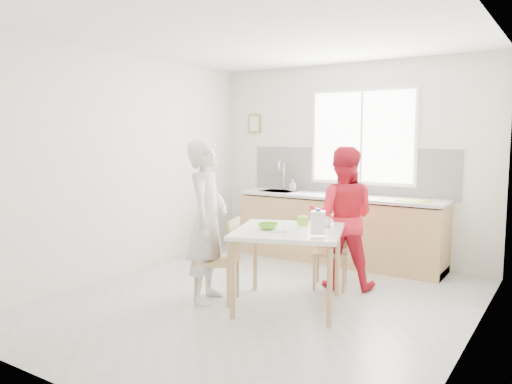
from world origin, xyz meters
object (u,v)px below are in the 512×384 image
(person_red, at_px, (342,218))
(bowl_green, at_px, (268,226))
(wine_bottle_b, at_px, (353,184))
(chair_far, at_px, (331,247))
(person_white, at_px, (207,221))
(milk_jug, at_px, (318,222))
(bowl_white, at_px, (322,223))
(wine_bottle_a, at_px, (347,182))
(dining_table, at_px, (289,237))
(chair_left, at_px, (223,256))

(person_red, xyz_separation_m, bowl_green, (-0.35, -1.03, 0.02))
(wine_bottle_b, bearing_deg, chair_far, -78.52)
(person_white, bearing_deg, milk_jug, -103.48)
(person_white, relative_size, milk_jug, 7.00)
(chair_far, xyz_separation_m, wine_bottle_b, (-0.25, 1.22, 0.62))
(person_red, bearing_deg, person_white, 31.38)
(bowl_white, relative_size, wine_bottle_a, 0.75)
(bowl_white, xyz_separation_m, wine_bottle_b, (-0.39, 1.77, 0.25))
(bowl_white, height_order, wine_bottle_b, wine_bottle_b)
(dining_table, relative_size, chair_far, 1.61)
(wine_bottle_a, bearing_deg, milk_jug, -73.53)
(chair_far, xyz_separation_m, bowl_green, (-0.23, -1.00, 0.37))
(person_red, relative_size, wine_bottle_a, 4.99)
(person_red, height_order, bowl_green, person_red)
(person_red, relative_size, wine_bottle_b, 5.32)
(dining_table, xyz_separation_m, wine_bottle_a, (-0.27, 2.11, 0.37))
(bowl_green, distance_m, wine_bottle_a, 2.24)
(person_white, height_order, bowl_white, person_white)
(bowl_green, distance_m, milk_jug, 0.58)
(chair_left, xyz_separation_m, chair_far, (0.70, 1.11, -0.03))
(wine_bottle_a, bearing_deg, bowl_green, -87.43)
(wine_bottle_a, bearing_deg, bowl_white, -75.13)
(person_white, bearing_deg, bowl_white, -77.73)
(bowl_white, distance_m, wine_bottle_a, 1.85)
(milk_jug, bearing_deg, bowl_white, 92.53)
(chair_left, height_order, milk_jug, milk_jug)
(chair_left, height_order, wine_bottle_a, wine_bottle_a)
(person_red, distance_m, milk_jug, 1.10)
(wine_bottle_a, bearing_deg, chair_left, -99.08)
(dining_table, height_order, person_red, person_red)
(bowl_green, distance_m, bowl_white, 0.58)
(dining_table, relative_size, bowl_white, 5.46)
(person_red, bearing_deg, milk_jug, 82.35)
(chair_left, bearing_deg, bowl_white, 104.25)
(person_white, distance_m, bowl_white, 1.18)
(bowl_white, distance_m, wine_bottle_b, 1.83)
(dining_table, xyz_separation_m, chair_far, (0.06, 0.88, -0.26))
(dining_table, relative_size, wine_bottle_a, 4.10)
(person_white, relative_size, person_red, 1.05)
(chair_left, bearing_deg, dining_table, 90.00)
(bowl_green, height_order, wine_bottle_b, wine_bottle_b)
(bowl_white, xyz_separation_m, milk_jug, (0.20, -0.49, 0.10))
(chair_far, distance_m, bowl_white, 0.68)
(milk_jug, bearing_deg, chair_left, 164.41)
(dining_table, xyz_separation_m, wine_bottle_b, (-0.19, 2.10, 0.36))
(bowl_green, bearing_deg, bowl_white, 50.44)
(chair_left, bearing_deg, chair_far, 128.12)
(milk_jug, xyz_separation_m, wine_bottle_b, (-0.59, 2.26, 0.15))
(chair_far, bearing_deg, person_red, -3.44)
(chair_left, bearing_deg, milk_jug, 74.41)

